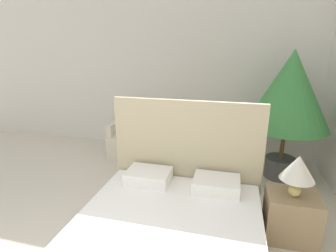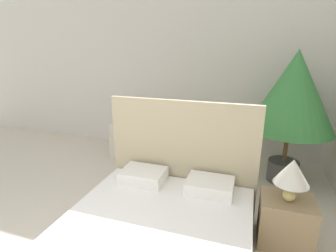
{
  "view_description": "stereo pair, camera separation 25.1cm",
  "coord_description": "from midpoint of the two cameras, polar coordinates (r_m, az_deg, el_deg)",
  "views": [
    {
      "loc": [
        1.04,
        -0.76,
        1.96
      ],
      "look_at": [
        0.14,
        2.81,
        0.84
      ],
      "focal_mm": 28.0,
      "sensor_mm": 36.0,
      "label": 1
    },
    {
      "loc": [
        1.28,
        -0.69,
        1.96
      ],
      "look_at": [
        0.14,
        2.81,
        0.84
      ],
      "focal_mm": 28.0,
      "sensor_mm": 36.0,
      "label": 2
    }
  ],
  "objects": [
    {
      "name": "table_lamp",
      "position": [
        2.85,
        27.76,
        -9.11
      ],
      "size": [
        0.33,
        0.33,
        0.44
      ],
      "color": "tan",
      "rests_on": "nightstand"
    },
    {
      "name": "potted_palm",
      "position": [
        4.1,
        27.22,
        6.11
      ],
      "size": [
        1.17,
        1.17,
        1.94
      ],
      "color": "#4C4C4C",
      "rests_on": "ground_plane"
    },
    {
      "name": "side_table",
      "position": [
        4.75,
        -0.61,
        -4.78
      ],
      "size": [
        0.32,
        0.32,
        0.41
      ],
      "color": "gold",
      "rests_on": "ground_plane"
    },
    {
      "name": "armchair_near_window_right",
      "position": [
        4.63,
        5.72,
        -4.44
      ],
      "size": [
        0.64,
        0.6,
        0.87
      ],
      "rotation": [
        0.0,
        0.0,
        0.01
      ],
      "color": "beige",
      "rests_on": "ground_plane"
    },
    {
      "name": "wall_back",
      "position": [
        5.02,
        4.7,
        11.0
      ],
      "size": [
        10.0,
        0.06,
        2.9
      ],
      "color": "silver",
      "rests_on": "ground_plane"
    },
    {
      "name": "armchair_near_window_left",
      "position": [
        4.94,
        -6.27,
        -3.06
      ],
      "size": [
        0.67,
        0.63,
        0.87
      ],
      "rotation": [
        0.0,
        0.0,
        0.05
      ],
      "color": "beige",
      "rests_on": "ground_plane"
    },
    {
      "name": "bed",
      "position": [
        2.67,
        0.38,
        -22.45
      ],
      "size": [
        1.77,
        1.97,
        1.38
      ],
      "color": "#8C7A5B",
      "rests_on": "ground_plane"
    },
    {
      "name": "nightstand",
      "position": [
        3.14,
        26.42,
        -18.09
      ],
      "size": [
        0.52,
        0.43,
        0.51
      ],
      "color": "#937A56",
      "rests_on": "ground_plane"
    }
  ]
}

